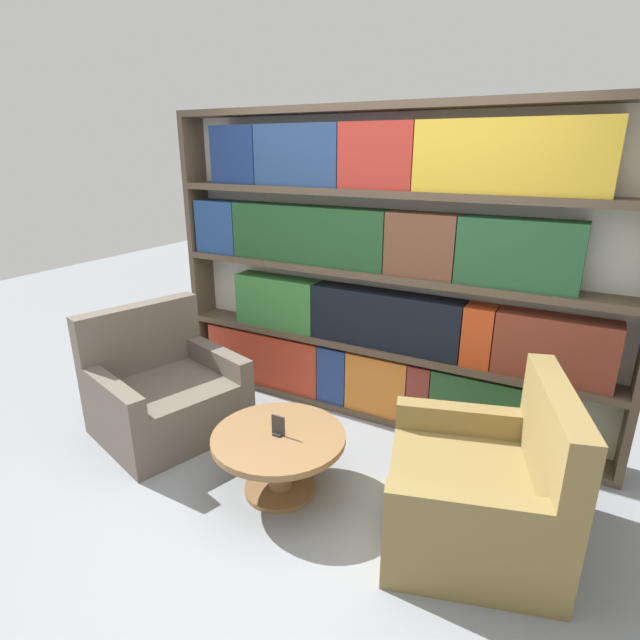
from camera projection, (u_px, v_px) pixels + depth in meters
ground_plane at (291, 506)px, 2.98m from camera, size 14.00×14.00×0.00m
bookshelf at (378, 277)px, 3.69m from camera, size 3.47×0.30×2.31m
armchair_left at (165, 393)px, 3.73m from camera, size 1.10×1.15×0.92m
armchair_right at (481, 490)px, 2.67m from camera, size 1.10×1.16×0.92m
coffee_table at (279, 451)px, 3.03m from camera, size 0.81×0.81×0.40m
table_sign at (278, 427)px, 2.98m from camera, size 0.09×0.06×0.13m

